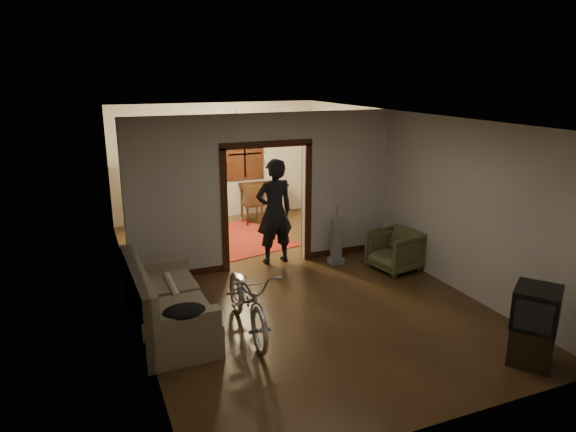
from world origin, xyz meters
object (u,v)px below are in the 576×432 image
sofa (168,297)px  desk (264,200)px  armchair (395,250)px  bicycle (248,299)px  locker (169,193)px  person (274,212)px

sofa → desk: (3.21, 5.02, -0.08)m
armchair → bicycle: bearing=-79.9°
armchair → locker: bearing=-151.7°
desk → armchair: bearing=-76.2°
sofa → locker: 4.95m
sofa → locker: size_ratio=1.26×
armchair → desk: 4.40m
person → desk: size_ratio=1.78×
sofa → desk: bearing=55.8°
sofa → bicycle: sofa is taller
person → desk: person is taller
armchair → desk: desk is taller
sofa → person: person is taller
locker → bicycle: bearing=-86.9°
person → desk: (0.90, 3.10, -0.58)m
locker → desk: locker is taller
bicycle → desk: bearing=70.7°
sofa → desk: size_ratio=1.91×
sofa → bicycle: (1.00, -0.47, -0.00)m
armchair → person: bearing=-132.9°
locker → person: bearing=-62.2°
sofa → locker: bearing=78.2°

